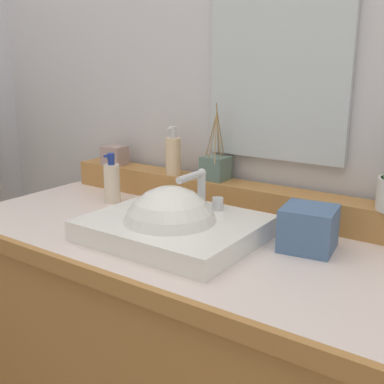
{
  "coord_description": "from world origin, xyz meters",
  "views": [
    {
      "loc": [
        0.67,
        -1.01,
        1.3
      ],
      "look_at": [
        -0.02,
        -0.02,
        0.96
      ],
      "focal_mm": 44.14,
      "sensor_mm": 36.0,
      "label": 1
    }
  ],
  "objects_px": {
    "sink_basin": "(172,232)",
    "soap_dispenser": "(173,155)",
    "trinket_box": "(115,155)",
    "reed_diffuser": "(216,167)",
    "tissue_box": "(308,228)",
    "lotion_bottle": "(112,182)"
  },
  "relations": [
    {
      "from": "sink_basin",
      "to": "soap_dispenser",
      "type": "distance_m",
      "value": 0.4
    },
    {
      "from": "trinket_box",
      "to": "soap_dispenser",
      "type": "bearing_deg",
      "value": -3.92
    },
    {
      "from": "reed_diffuser",
      "to": "trinket_box",
      "type": "xyz_separation_m",
      "value": [
        -0.44,
        -0.02,
        -0.01
      ]
    },
    {
      "from": "sink_basin",
      "to": "reed_diffuser",
      "type": "bearing_deg",
      "value": 101.78
    },
    {
      "from": "trinket_box",
      "to": "tissue_box",
      "type": "distance_m",
      "value": 0.85
    },
    {
      "from": "tissue_box",
      "to": "trinket_box",
      "type": "bearing_deg",
      "value": 168.5
    },
    {
      "from": "reed_diffuser",
      "to": "lotion_bottle",
      "type": "distance_m",
      "value": 0.35
    },
    {
      "from": "soap_dispenser",
      "to": "lotion_bottle",
      "type": "height_order",
      "value": "soap_dispenser"
    },
    {
      "from": "trinket_box",
      "to": "tissue_box",
      "type": "relative_size",
      "value": 0.65
    },
    {
      "from": "sink_basin",
      "to": "tissue_box",
      "type": "xyz_separation_m",
      "value": [
        0.33,
        0.14,
        0.04
      ]
    },
    {
      "from": "lotion_bottle",
      "to": "tissue_box",
      "type": "xyz_separation_m",
      "value": [
        0.7,
        -0.02,
        -0.02
      ]
    },
    {
      "from": "soap_dispenser",
      "to": "trinket_box",
      "type": "bearing_deg",
      "value": 178.73
    },
    {
      "from": "trinket_box",
      "to": "lotion_bottle",
      "type": "height_order",
      "value": "lotion_bottle"
    },
    {
      "from": "sink_basin",
      "to": "trinket_box",
      "type": "height_order",
      "value": "sink_basin"
    },
    {
      "from": "lotion_bottle",
      "to": "tissue_box",
      "type": "distance_m",
      "value": 0.7
    },
    {
      "from": "sink_basin",
      "to": "trinket_box",
      "type": "bearing_deg",
      "value": 148.42
    },
    {
      "from": "soap_dispenser",
      "to": "tissue_box",
      "type": "relative_size",
      "value": 1.26
    },
    {
      "from": "sink_basin",
      "to": "tissue_box",
      "type": "height_order",
      "value": "sink_basin"
    },
    {
      "from": "lotion_bottle",
      "to": "sink_basin",
      "type": "bearing_deg",
      "value": -23.07
    },
    {
      "from": "lotion_bottle",
      "to": "reed_diffuser",
      "type": "bearing_deg",
      "value": 28.56
    },
    {
      "from": "soap_dispenser",
      "to": "lotion_bottle",
      "type": "xyz_separation_m",
      "value": [
        -0.15,
        -0.14,
        -0.09
      ]
    },
    {
      "from": "trinket_box",
      "to": "tissue_box",
      "type": "bearing_deg",
      "value": -14.14
    }
  ]
}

